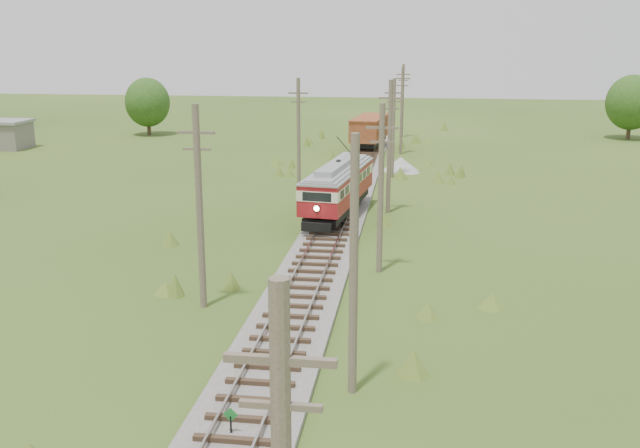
# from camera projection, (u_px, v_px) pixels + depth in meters

# --- Properties ---
(railbed_main) EXTENTS (3.60, 96.00, 0.57)m
(railbed_main) POSITION_uv_depth(u_px,v_px,m) (346.00, 199.00, 52.36)
(railbed_main) COLOR #605B54
(railbed_main) RESTS_ON ground
(switch_marker) EXTENTS (0.45, 0.06, 1.08)m
(switch_marker) POSITION_uv_depth(u_px,v_px,m) (231.00, 421.00, 21.11)
(switch_marker) COLOR black
(switch_marker) RESTS_ON ground
(streetcar) EXTENTS (3.89, 11.10, 5.02)m
(streetcar) POSITION_uv_depth(u_px,v_px,m) (338.00, 184.00, 46.65)
(streetcar) COLOR black
(streetcar) RESTS_ON ground
(gondola) EXTENTS (3.89, 9.22, 2.97)m
(gondola) POSITION_uv_depth(u_px,v_px,m) (370.00, 129.00, 76.46)
(gondola) COLOR black
(gondola) RESTS_ON ground
(gravel_pile) EXTENTS (3.39, 3.59, 1.23)m
(gravel_pile) POSITION_uv_depth(u_px,v_px,m) (402.00, 165.00, 64.43)
(gravel_pile) COLOR gray
(gravel_pile) RESTS_ON ground
(utility_pole_r_1) EXTENTS (0.30, 0.30, 8.80)m
(utility_pole_r_1) POSITION_uv_depth(u_px,v_px,m) (354.00, 268.00, 23.08)
(utility_pole_r_1) COLOR brown
(utility_pole_r_1) RESTS_ON ground
(utility_pole_r_2) EXTENTS (1.60, 0.30, 8.60)m
(utility_pole_r_2) POSITION_uv_depth(u_px,v_px,m) (381.00, 188.00, 35.52)
(utility_pole_r_2) COLOR brown
(utility_pole_r_2) RESTS_ON ground
(utility_pole_r_3) EXTENTS (1.60, 0.30, 9.00)m
(utility_pole_r_3) POSITION_uv_depth(u_px,v_px,m) (389.00, 146.00, 47.94)
(utility_pole_r_3) COLOR brown
(utility_pole_r_3) RESTS_ON ground
(utility_pole_r_4) EXTENTS (1.60, 0.30, 8.40)m
(utility_pole_r_4) POSITION_uv_depth(u_px,v_px,m) (393.00, 127.00, 60.51)
(utility_pole_r_4) COLOR brown
(utility_pole_r_4) RESTS_ON ground
(utility_pole_r_5) EXTENTS (1.60, 0.30, 8.90)m
(utility_pole_r_5) POSITION_uv_depth(u_px,v_px,m) (402.00, 110.00, 72.86)
(utility_pole_r_5) COLOR brown
(utility_pole_r_5) RESTS_ON ground
(utility_pole_r_6) EXTENTS (1.60, 0.30, 8.70)m
(utility_pole_r_6) POSITION_uv_depth(u_px,v_px,m) (403.00, 100.00, 85.38)
(utility_pole_r_6) COLOR brown
(utility_pole_r_6) RESTS_ON ground
(utility_pole_l_a) EXTENTS (1.60, 0.30, 9.00)m
(utility_pole_l_a) POSITION_uv_depth(u_px,v_px,m) (199.00, 206.00, 30.69)
(utility_pole_l_a) COLOR brown
(utility_pole_l_a) RESTS_ON ground
(utility_pole_l_b) EXTENTS (1.60, 0.30, 8.60)m
(utility_pole_l_b) POSITION_uv_depth(u_px,v_px,m) (299.00, 130.00, 57.63)
(utility_pole_l_b) COLOR brown
(utility_pole_l_b) RESTS_ON ground
(tree_mid_a) EXTENTS (5.46, 5.46, 7.03)m
(tree_mid_a) POSITION_uv_depth(u_px,v_px,m) (147.00, 102.00, 87.63)
(tree_mid_a) COLOR #38281C
(tree_mid_a) RESTS_ON ground
(tree_mid_b) EXTENTS (5.88, 5.88, 7.57)m
(tree_mid_b) POSITION_uv_depth(u_px,v_px,m) (632.00, 102.00, 83.85)
(tree_mid_b) COLOR #38281C
(tree_mid_b) RESTS_ON ground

